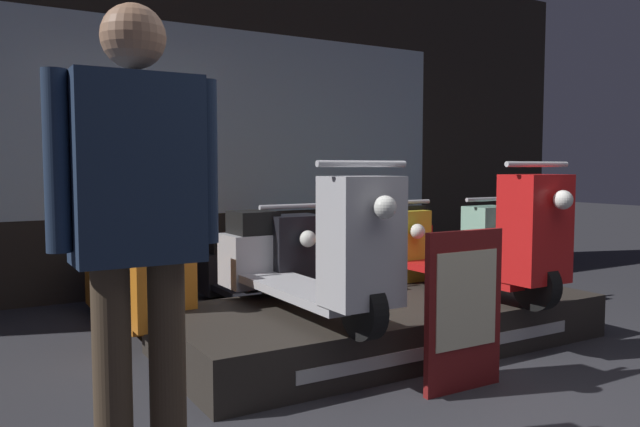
{
  "coord_description": "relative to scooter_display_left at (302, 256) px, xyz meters",
  "views": [
    {
      "loc": [
        -2.13,
        -1.82,
        1.13
      ],
      "look_at": [
        0.09,
        1.92,
        0.81
      ],
      "focal_mm": 35.0,
      "sensor_mm": 36.0,
      "label": 1
    }
  ],
  "objects": [
    {
      "name": "ground_plane",
      "position": [
        0.41,
        -1.29,
        -0.62
      ],
      "size": [
        30.0,
        30.0,
        0.0
      ],
      "primitive_type": "plane",
      "color": "#2D2D33"
    },
    {
      "name": "person_left_browsing",
      "position": [
        -1.18,
        -0.96,
        0.37
      ],
      "size": [
        0.58,
        0.24,
        1.68
      ],
      "color": "#473828",
      "rests_on": "ground_plane"
    },
    {
      "name": "scooter_display_left",
      "position": [
        0.0,
        0.0,
        0.0
      ],
      "size": [
        0.51,
        1.71,
        0.88
      ],
      "color": "black",
      "rests_on": "display_platform"
    },
    {
      "name": "scooter_backrow_0",
      "position": [
        -0.66,
        1.17,
        -0.28
      ],
      "size": [
        0.51,
        1.71,
        0.88
      ],
      "color": "black",
      "rests_on": "ground_plane"
    },
    {
      "name": "scooter_display_right",
      "position": [
        1.24,
        0.0,
        0.0
      ],
      "size": [
        0.51,
        1.71,
        0.88
      ],
      "color": "black",
      "rests_on": "display_platform"
    },
    {
      "name": "scooter_backrow_3",
      "position": [
        2.07,
        1.17,
        -0.28
      ],
      "size": [
        0.51,
        1.71,
        0.88
      ],
      "color": "black",
      "rests_on": "ground_plane"
    },
    {
      "name": "shop_wall_back",
      "position": [
        0.41,
        2.39,
        0.98
      ],
      "size": [
        8.84,
        0.09,
        3.2
      ],
      "color": "#28231E",
      "rests_on": "ground_plane"
    },
    {
      "name": "scooter_backrow_1",
      "position": [
        0.25,
        1.17,
        -0.28
      ],
      "size": [
        0.51,
        1.71,
        0.88
      ],
      "color": "black",
      "rests_on": "ground_plane"
    },
    {
      "name": "scooter_backrow_2",
      "position": [
        1.16,
        1.17,
        -0.28
      ],
      "size": [
        0.51,
        1.71,
        0.88
      ],
      "color": "black",
      "rests_on": "ground_plane"
    },
    {
      "name": "price_sign_board",
      "position": [
        0.48,
        -0.82,
        -0.21
      ],
      "size": [
        0.48,
        0.04,
        0.82
      ],
      "color": "maroon",
      "rests_on": "ground_plane"
    },
    {
      "name": "display_platform",
      "position": [
        0.62,
        0.05,
        -0.48
      ],
      "size": [
        2.76,
        1.21,
        0.28
      ],
      "color": "#2D2823",
      "rests_on": "ground_plane"
    }
  ]
}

